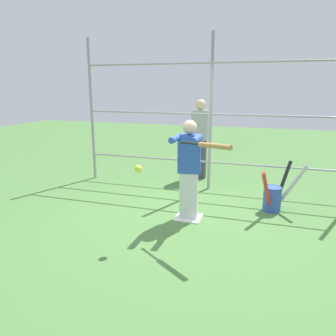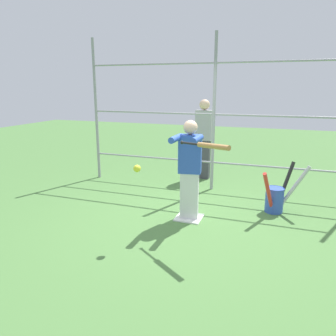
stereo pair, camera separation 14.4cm
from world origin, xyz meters
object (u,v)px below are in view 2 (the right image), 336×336
Objects in this scene: batter at (190,167)px; softball_in_flight at (137,168)px; baseball_bat_swinging at (209,146)px; bat_bucket at (276,198)px; bystander_behind_fence at (204,138)px.

batter is 1.04m from softball_in_flight.
baseball_bat_swinging is 1.95m from bat_bucket.
batter is at bearing 98.77° from bystander_behind_fence.
bystander_behind_fence is at bearing -81.23° from batter.
softball_in_flight is (0.43, 0.93, 0.17)m from batter.
bystander_behind_fence is (0.80, -3.03, -0.39)m from baseball_bat_swinging.
baseball_bat_swinging reaches higher than bat_bucket.
softball_in_flight reaches higher than bat_bucket.
softball_in_flight is at bearing 88.88° from bystander_behind_fence.
softball_in_flight is at bearing 44.94° from bat_bucket.
batter is at bearing -57.20° from baseball_bat_swinging.
bat_bucket is 2.37m from bystander_behind_fence.
softball_in_flight is at bearing 65.43° from batter.
baseball_bat_swinging is at bearing 122.80° from batter.
batter is 15.95× the size of softball_in_flight.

